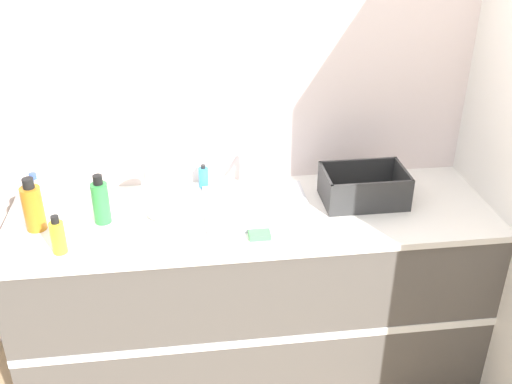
{
  "coord_description": "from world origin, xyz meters",
  "views": [
    {
      "loc": [
        -0.28,
        -1.96,
        2.28
      ],
      "look_at": [
        0.01,
        0.29,
        1.03
      ],
      "focal_mm": 42.0,
      "sensor_mm": 36.0,
      "label": 1
    }
  ],
  "objects_px": {
    "bottle_clear": "(35,190)",
    "paper_towel_roll": "(158,191)",
    "bottle_amber": "(33,207)",
    "sink": "(256,204)",
    "soap_dispenser": "(204,177)",
    "dish_rack": "(363,190)",
    "bottle_green": "(101,202)",
    "bottle_yellow": "(58,236)"
  },
  "relations": [
    {
      "from": "paper_towel_roll",
      "to": "bottle_yellow",
      "type": "xyz_separation_m",
      "value": [
        -0.39,
        -0.24,
        -0.05
      ]
    },
    {
      "from": "dish_rack",
      "to": "sink",
      "type": "bearing_deg",
      "value": 179.69
    },
    {
      "from": "sink",
      "to": "bottle_clear",
      "type": "bearing_deg",
      "value": 169.84
    },
    {
      "from": "bottle_amber",
      "to": "soap_dispenser",
      "type": "relative_size",
      "value": 2.06
    },
    {
      "from": "dish_rack",
      "to": "bottle_yellow",
      "type": "distance_m",
      "value": 1.34
    },
    {
      "from": "sink",
      "to": "bottle_yellow",
      "type": "bearing_deg",
      "value": -162.94
    },
    {
      "from": "bottle_clear",
      "to": "bottle_yellow",
      "type": "height_order",
      "value": "bottle_yellow"
    },
    {
      "from": "bottle_clear",
      "to": "paper_towel_roll",
      "type": "bearing_deg",
      "value": -19.16
    },
    {
      "from": "paper_towel_roll",
      "to": "soap_dispenser",
      "type": "xyz_separation_m",
      "value": [
        0.21,
        0.25,
        -0.07
      ]
    },
    {
      "from": "bottle_clear",
      "to": "dish_rack",
      "type": "bearing_deg",
      "value": -6.92
    },
    {
      "from": "sink",
      "to": "soap_dispenser",
      "type": "xyz_separation_m",
      "value": [
        -0.22,
        0.23,
        0.04
      ]
    },
    {
      "from": "dish_rack",
      "to": "bottle_amber",
      "type": "bearing_deg",
      "value": -177.81
    },
    {
      "from": "bottle_yellow",
      "to": "bottle_amber",
      "type": "bearing_deg",
      "value": 123.17
    },
    {
      "from": "bottle_clear",
      "to": "soap_dispenser",
      "type": "xyz_separation_m",
      "value": [
        0.77,
        0.05,
        -0.01
      ]
    },
    {
      "from": "bottle_clear",
      "to": "bottle_amber",
      "type": "height_order",
      "value": "bottle_amber"
    },
    {
      "from": "paper_towel_roll",
      "to": "bottle_clear",
      "type": "bearing_deg",
      "value": 160.84
    },
    {
      "from": "bottle_green",
      "to": "bottle_yellow",
      "type": "xyz_separation_m",
      "value": [
        -0.15,
        -0.22,
        -0.03
      ]
    },
    {
      "from": "dish_rack",
      "to": "bottle_green",
      "type": "relative_size",
      "value": 1.66
    },
    {
      "from": "dish_rack",
      "to": "bottle_yellow",
      "type": "bearing_deg",
      "value": -169.26
    },
    {
      "from": "bottle_yellow",
      "to": "soap_dispenser",
      "type": "xyz_separation_m",
      "value": [
        0.6,
        0.48,
        -0.02
      ]
    },
    {
      "from": "bottle_amber",
      "to": "paper_towel_roll",
      "type": "bearing_deg",
      "value": 4.43
    },
    {
      "from": "paper_towel_roll",
      "to": "bottle_clear",
      "type": "xyz_separation_m",
      "value": [
        -0.56,
        0.2,
        -0.06
      ]
    },
    {
      "from": "bottle_clear",
      "to": "bottle_green",
      "type": "height_order",
      "value": "bottle_green"
    },
    {
      "from": "sink",
      "to": "bottle_clear",
      "type": "relative_size",
      "value": 3.22
    },
    {
      "from": "paper_towel_roll",
      "to": "bottle_green",
      "type": "distance_m",
      "value": 0.25
    },
    {
      "from": "dish_rack",
      "to": "soap_dispenser",
      "type": "relative_size",
      "value": 3.23
    },
    {
      "from": "sink",
      "to": "paper_towel_roll",
      "type": "distance_m",
      "value": 0.44
    },
    {
      "from": "dish_rack",
      "to": "soap_dispenser",
      "type": "height_order",
      "value": "dish_rack"
    },
    {
      "from": "paper_towel_roll",
      "to": "bottle_green",
      "type": "bearing_deg",
      "value": -175.59
    },
    {
      "from": "dish_rack",
      "to": "bottle_clear",
      "type": "distance_m",
      "value": 1.5
    },
    {
      "from": "bottle_amber",
      "to": "bottle_yellow",
      "type": "relative_size",
      "value": 1.43
    },
    {
      "from": "bottle_clear",
      "to": "sink",
      "type": "bearing_deg",
      "value": -10.16
    },
    {
      "from": "paper_towel_roll",
      "to": "bottle_clear",
      "type": "relative_size",
      "value": 1.64
    },
    {
      "from": "sink",
      "to": "bottle_amber",
      "type": "relative_size",
      "value": 1.96
    },
    {
      "from": "dish_rack",
      "to": "bottle_amber",
      "type": "xyz_separation_m",
      "value": [
        -1.45,
        -0.06,
        0.05
      ]
    },
    {
      "from": "sink",
      "to": "bottle_yellow",
      "type": "xyz_separation_m",
      "value": [
        -0.82,
        -0.25,
        0.06
      ]
    },
    {
      "from": "sink",
      "to": "bottle_green",
      "type": "distance_m",
      "value": 0.68
    },
    {
      "from": "sink",
      "to": "paper_towel_roll",
      "type": "xyz_separation_m",
      "value": [
        -0.43,
        -0.02,
        0.11
      ]
    },
    {
      "from": "soap_dispenser",
      "to": "dish_rack",
      "type": "bearing_deg",
      "value": -17.9
    },
    {
      "from": "bottle_green",
      "to": "dish_rack",
      "type": "bearing_deg",
      "value": 1.66
    },
    {
      "from": "paper_towel_roll",
      "to": "soap_dispenser",
      "type": "height_order",
      "value": "paper_towel_roll"
    },
    {
      "from": "bottle_green",
      "to": "bottle_yellow",
      "type": "relative_size",
      "value": 1.35
    }
  ]
}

